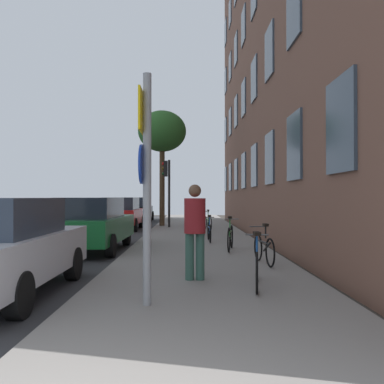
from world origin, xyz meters
TOP-DOWN VIEW (x-y plane):
  - ground_plane at (-2.40, 15.00)m, footprint 41.80×41.80m
  - road_asphalt at (-4.50, 15.00)m, footprint 7.00×38.00m
  - sidewalk at (1.10, 15.00)m, footprint 4.20×38.00m
  - building_facade at (3.69, 14.50)m, footprint 0.56×27.00m
  - sign_post at (0.16, 3.84)m, footprint 0.16×0.60m
  - traffic_light at (-0.31, 19.14)m, footprint 0.43×0.24m
  - tree_near at (-0.63, 20.22)m, footprint 2.59×2.59m
  - bicycle_0 at (1.94, 4.99)m, footprint 0.46×1.71m
  - bicycle_1 at (2.50, 7.39)m, footprint 0.42×1.59m
  - bicycle_2 at (1.98, 9.79)m, footprint 0.47×1.66m
  - bicycle_3 at (1.50, 12.19)m, footprint 0.42×1.64m
  - bicycle_4 at (1.28, 14.59)m, footprint 0.44×1.76m
  - bicycle_5 at (1.66, 16.99)m, footprint 0.48×1.61m
  - pedestrian_0 at (0.89, 5.59)m, footprint 0.52×0.52m
  - car_0 at (-2.29, 4.80)m, footprint 1.79×4.11m
  - car_1 at (-2.12, 10.54)m, footprint 1.88×4.53m
  - car_2 at (-2.58, 18.87)m, footprint 1.85×4.20m
  - car_3 at (-2.60, 25.92)m, footprint 1.97×4.17m

SIDE VIEW (x-z plane):
  - ground_plane at x=-2.40m, z-range 0.00..0.00m
  - road_asphalt at x=-4.50m, z-range 0.00..0.01m
  - sidewalk at x=1.10m, z-range 0.00..0.12m
  - bicycle_3 at x=1.50m, z-range 0.02..0.93m
  - bicycle_1 at x=2.50m, z-range 0.02..0.95m
  - bicycle_0 at x=1.94m, z-range 0.02..0.96m
  - bicycle_5 at x=1.66m, z-range 0.01..0.97m
  - bicycle_2 at x=1.98m, z-range 0.01..1.00m
  - bicycle_4 at x=1.28m, z-range 0.01..1.00m
  - car_0 at x=-2.29m, z-range 0.03..1.65m
  - car_3 at x=-2.60m, z-range 0.03..1.65m
  - car_2 at x=-2.58m, z-range 0.03..1.65m
  - car_1 at x=-2.12m, z-range 0.03..1.65m
  - pedestrian_0 at x=0.89m, z-range 0.25..2.00m
  - sign_post at x=0.16m, z-range 0.34..3.63m
  - traffic_light at x=-0.31m, z-range 0.76..4.20m
  - tree_near at x=-0.63m, z-range 2.05..8.23m
  - building_facade at x=3.69m, z-range 0.02..18.35m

